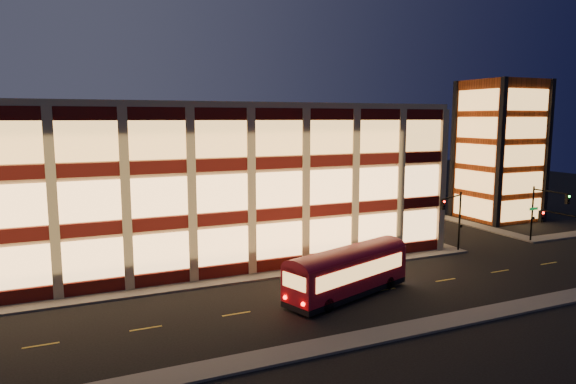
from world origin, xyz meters
name	(u,v)px	position (x,y,z in m)	size (l,w,h in m)	color
ground	(237,284)	(0.00, 0.00, 0.00)	(200.00, 200.00, 0.00)	black
sidewalk_office_south	(197,284)	(-3.00, 1.00, 0.07)	(54.00, 2.00, 0.15)	#514F4C
sidewalk_office_east	(366,221)	(23.00, 17.00, 0.07)	(2.00, 30.00, 0.15)	#514F4C
sidewalk_tower_south	(570,235)	(40.00, 1.00, 0.07)	(14.00, 2.00, 0.15)	#514F4C
sidewalk_tower_west	(434,215)	(34.00, 17.00, 0.07)	(2.00, 30.00, 0.15)	#514F4C
sidewalk_near	(308,350)	(0.00, -13.00, 0.07)	(100.00, 2.00, 0.15)	#514F4C
office_building	(159,175)	(-2.91, 16.91, 7.25)	(50.45, 30.45, 14.50)	tan
stair_tower	(499,151)	(39.95, 11.95, 8.99)	(8.60, 8.60, 18.00)	#8C3814
traffic_signal_far	(454,213)	(22.21, 0.24, 4.11)	(3.79, 1.87, 6.00)	black
traffic_signal_right	(544,206)	(33.50, -0.62, 4.10)	(1.20, 4.37, 6.00)	black
traffic_signal_near	(568,235)	(23.50, -11.03, 4.13)	(0.32, 4.45, 6.00)	black
trolley_bus	(348,269)	(6.73, -5.93, 2.06)	(11.27, 6.16, 3.72)	maroon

